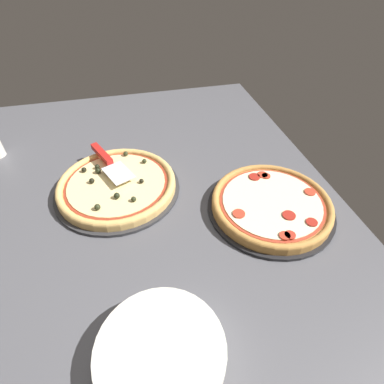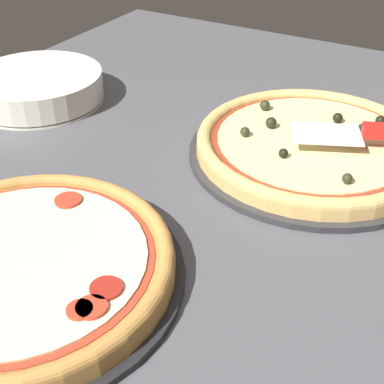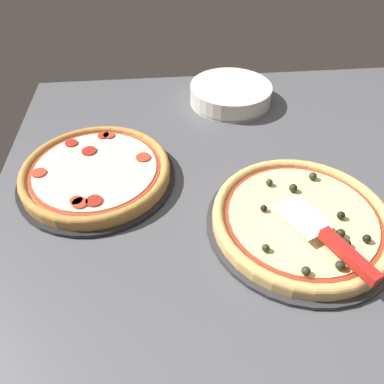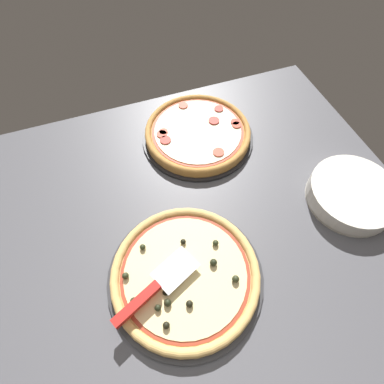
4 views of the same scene
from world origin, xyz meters
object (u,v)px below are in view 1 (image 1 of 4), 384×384
at_px(serving_spatula, 106,158).
at_px(pizza_front, 118,183).
at_px(pizza_back, 272,203).
at_px(plate_stack, 162,354).

bearing_deg(serving_spatula, pizza_front, 14.66).
bearing_deg(pizza_front, pizza_back, 65.67).
bearing_deg(pizza_front, serving_spatula, -165.34).
relative_size(pizza_back, plate_stack, 1.41).
relative_size(serving_spatula, plate_stack, 0.92).
bearing_deg(plate_stack, pizza_front, -173.90).
relative_size(pizza_front, pizza_back, 1.05).
distance_m(pizza_front, plate_stack, 0.54).
height_order(pizza_back, serving_spatula, serving_spatula).
xyz_separation_m(serving_spatula, plate_stack, (0.63, 0.08, -0.03)).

